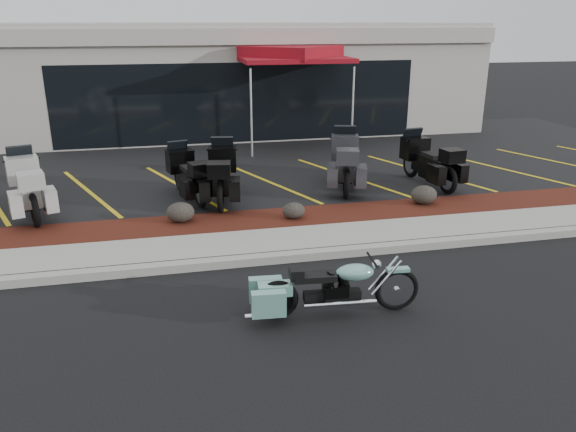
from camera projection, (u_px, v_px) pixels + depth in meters
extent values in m
plane|color=black|center=(330.00, 279.00, 9.39)|extent=(90.00, 90.00, 0.00)
cube|color=gray|center=(316.00, 254.00, 10.19)|extent=(24.00, 0.25, 0.15)
cube|color=gray|center=(306.00, 240.00, 10.84)|extent=(24.00, 1.20, 0.15)
cube|color=black|center=(292.00, 220.00, 11.94)|extent=(24.00, 1.20, 0.16)
cube|color=black|center=(252.00, 161.00, 16.92)|extent=(26.00, 9.60, 0.15)
cube|color=#ABA69A|center=(226.00, 76.00, 22.08)|extent=(18.00, 8.00, 4.00)
cube|color=black|center=(240.00, 103.00, 18.58)|extent=(12.00, 0.06, 2.60)
cube|color=#ABA69A|center=(238.00, 37.00, 17.86)|extent=(18.00, 0.30, 0.50)
ellipsoid|color=black|center=(180.00, 212.00, 11.52)|extent=(0.58, 0.48, 0.41)
ellipsoid|color=black|center=(294.00, 210.00, 11.74)|extent=(0.48, 0.40, 0.34)
ellipsoid|color=black|center=(424.00, 195.00, 12.66)|extent=(0.60, 0.50, 0.42)
cone|color=#E66107|center=(224.00, 160.00, 15.84)|extent=(0.41, 0.41, 0.42)
cylinder|color=silver|center=(244.00, 113.00, 16.89)|extent=(0.06, 0.06, 2.61)
cylinder|color=silver|center=(348.00, 111.00, 17.19)|extent=(0.06, 0.06, 2.61)
cylinder|color=silver|center=(242.00, 99.00, 19.87)|extent=(0.06, 0.06, 2.61)
cylinder|color=silver|center=(330.00, 98.00, 20.18)|extent=(0.06, 0.06, 2.61)
cube|color=maroon|center=(291.00, 58.00, 18.04)|extent=(3.79, 3.79, 0.14)
cube|color=maroon|center=(291.00, 52.00, 17.98)|extent=(3.51, 3.51, 0.40)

